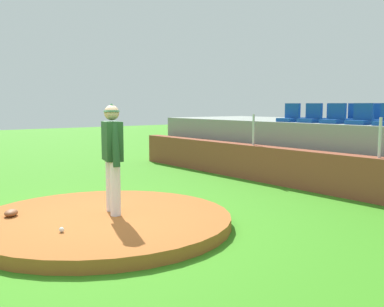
{
  "coord_description": "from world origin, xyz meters",
  "views": [
    {
      "loc": [
        6.47,
        -3.12,
        2.0
      ],
      "look_at": [
        0.0,
        1.84,
        1.09
      ],
      "focal_mm": 40.97,
      "sensor_mm": 36.0,
      "label": 1
    }
  ],
  "objects_px": {
    "fielding_glove": "(11,213)",
    "stadium_chair_3": "(361,118)",
    "stadium_chair_0": "(290,116)",
    "stadium_chair_7": "(354,117)",
    "stadium_chair_2": "(334,117)",
    "stadium_chair_1": "(311,117)",
    "stadium_chair_8": "(381,117)",
    "pitcher": "(112,150)",
    "stadium_chair_6": "(333,116)",
    "baseball": "(62,230)",
    "stadium_chair_5": "(312,115)"
  },
  "relations": [
    {
      "from": "fielding_glove",
      "to": "stadium_chair_3",
      "type": "bearing_deg",
      "value": 112.38
    },
    {
      "from": "stadium_chair_0",
      "to": "stadium_chair_7",
      "type": "distance_m",
      "value": 1.65
    },
    {
      "from": "stadium_chair_2",
      "to": "stadium_chair_7",
      "type": "xyz_separation_m",
      "value": [
        -0.01,
        0.89,
        0.0
      ]
    },
    {
      "from": "stadium_chair_7",
      "to": "stadium_chair_2",
      "type": "bearing_deg",
      "value": 90.74
    },
    {
      "from": "stadium_chair_3",
      "to": "stadium_chair_7",
      "type": "xyz_separation_m",
      "value": [
        -0.73,
        0.89,
        0.0
      ]
    },
    {
      "from": "stadium_chair_1",
      "to": "stadium_chair_3",
      "type": "height_order",
      "value": "same"
    },
    {
      "from": "stadium_chair_2",
      "to": "stadium_chair_8",
      "type": "bearing_deg",
      "value": -128.13
    },
    {
      "from": "fielding_glove",
      "to": "stadium_chair_8",
      "type": "height_order",
      "value": "stadium_chair_8"
    },
    {
      "from": "pitcher",
      "to": "stadium_chair_1",
      "type": "height_order",
      "value": "stadium_chair_1"
    },
    {
      "from": "stadium_chair_2",
      "to": "stadium_chair_6",
      "type": "height_order",
      "value": "same"
    },
    {
      "from": "stadium_chair_0",
      "to": "stadium_chair_7",
      "type": "height_order",
      "value": "same"
    },
    {
      "from": "baseball",
      "to": "stadium_chair_5",
      "type": "bearing_deg",
      "value": 103.16
    },
    {
      "from": "fielding_glove",
      "to": "pitcher",
      "type": "bearing_deg",
      "value": 94.15
    },
    {
      "from": "stadium_chair_0",
      "to": "stadium_chair_6",
      "type": "bearing_deg",
      "value": -127.25
    },
    {
      "from": "stadium_chair_2",
      "to": "baseball",
      "type": "bearing_deg",
      "value": 94.22
    },
    {
      "from": "stadium_chair_0",
      "to": "stadium_chair_8",
      "type": "xyz_separation_m",
      "value": [
        2.09,
        0.95,
        0.0
      ]
    },
    {
      "from": "pitcher",
      "to": "stadium_chair_2",
      "type": "xyz_separation_m",
      "value": [
        0.03,
        6.1,
        0.44
      ]
    },
    {
      "from": "baseball",
      "to": "fielding_glove",
      "type": "height_order",
      "value": "fielding_glove"
    },
    {
      "from": "baseball",
      "to": "stadium_chair_1",
      "type": "bearing_deg",
      "value": 99.65
    },
    {
      "from": "baseball",
      "to": "stadium_chair_3",
      "type": "relative_size",
      "value": 0.15
    },
    {
      "from": "baseball",
      "to": "stadium_chair_5",
      "type": "height_order",
      "value": "stadium_chair_5"
    },
    {
      "from": "stadium_chair_5",
      "to": "stadium_chair_8",
      "type": "distance_m",
      "value": 2.08
    },
    {
      "from": "stadium_chair_1",
      "to": "stadium_chair_7",
      "type": "relative_size",
      "value": 1.0
    },
    {
      "from": "stadium_chair_1",
      "to": "stadium_chair_6",
      "type": "bearing_deg",
      "value": -91.49
    },
    {
      "from": "stadium_chair_3",
      "to": "stadium_chair_1",
      "type": "bearing_deg",
      "value": 0.17
    },
    {
      "from": "pitcher",
      "to": "stadium_chair_2",
      "type": "height_order",
      "value": "stadium_chair_2"
    },
    {
      "from": "stadium_chair_6",
      "to": "stadium_chair_7",
      "type": "distance_m",
      "value": 0.66
    },
    {
      "from": "fielding_glove",
      "to": "baseball",
      "type": "bearing_deg",
      "value": 46.93
    },
    {
      "from": "stadium_chair_3",
      "to": "stadium_chair_8",
      "type": "relative_size",
      "value": 1.0
    },
    {
      "from": "fielding_glove",
      "to": "stadium_chair_8",
      "type": "xyz_separation_m",
      "value": [
        1.57,
        8.44,
        1.45
      ]
    },
    {
      "from": "pitcher",
      "to": "stadium_chair_3",
      "type": "xyz_separation_m",
      "value": [
        0.75,
        6.1,
        0.44
      ]
    },
    {
      "from": "baseball",
      "to": "stadium_chair_8",
      "type": "relative_size",
      "value": 0.15
    },
    {
      "from": "stadium_chair_0",
      "to": "stadium_chair_1",
      "type": "distance_m",
      "value": 0.68
    },
    {
      "from": "stadium_chair_5",
      "to": "fielding_glove",
      "type": "bearing_deg",
      "value": 93.44
    },
    {
      "from": "baseball",
      "to": "stadium_chair_6",
      "type": "relative_size",
      "value": 0.15
    },
    {
      "from": "stadium_chair_6",
      "to": "baseball",
      "type": "bearing_deg",
      "value": 98.44
    },
    {
      "from": "stadium_chair_6",
      "to": "stadium_chair_5",
      "type": "bearing_deg",
      "value": -0.1
    },
    {
      "from": "stadium_chair_1",
      "to": "stadium_chair_2",
      "type": "xyz_separation_m",
      "value": [
        0.69,
        0.0,
        0.0
      ]
    },
    {
      "from": "pitcher",
      "to": "stadium_chair_5",
      "type": "bearing_deg",
      "value": 116.63
    },
    {
      "from": "baseball",
      "to": "stadium_chair_0",
      "type": "relative_size",
      "value": 0.15
    },
    {
      "from": "baseball",
      "to": "stadium_chair_3",
      "type": "distance_m",
      "value": 7.36
    },
    {
      "from": "pitcher",
      "to": "stadium_chair_1",
      "type": "bearing_deg",
      "value": 112.04
    },
    {
      "from": "stadium_chair_0",
      "to": "stadium_chair_8",
      "type": "bearing_deg",
      "value": -155.62
    },
    {
      "from": "stadium_chair_7",
      "to": "stadium_chair_1",
      "type": "bearing_deg",
      "value": 52.64
    },
    {
      "from": "stadium_chair_0",
      "to": "stadium_chair_2",
      "type": "distance_m",
      "value": 1.38
    },
    {
      "from": "stadium_chair_1",
      "to": "stadium_chair_3",
      "type": "xyz_separation_m",
      "value": [
        1.41,
        0.0,
        0.0
      ]
    },
    {
      "from": "stadium_chair_1",
      "to": "stadium_chair_6",
      "type": "distance_m",
      "value": 0.89
    },
    {
      "from": "stadium_chair_2",
      "to": "stadium_chair_5",
      "type": "height_order",
      "value": "same"
    },
    {
      "from": "fielding_glove",
      "to": "stadium_chair_6",
      "type": "bearing_deg",
      "value": 122.92
    },
    {
      "from": "stadium_chair_2",
      "to": "stadium_chair_7",
      "type": "relative_size",
      "value": 1.0
    }
  ]
}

